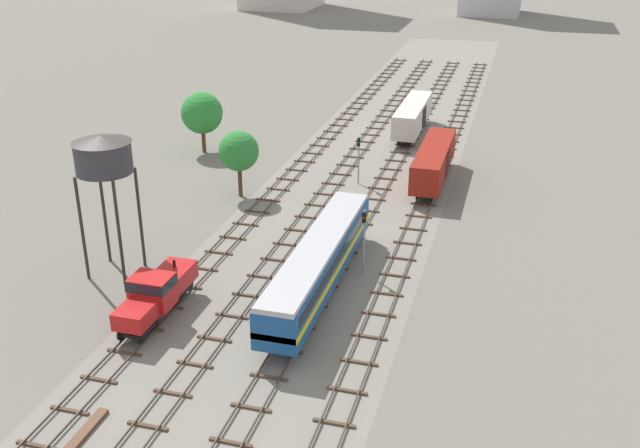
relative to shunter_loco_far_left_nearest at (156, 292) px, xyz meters
The scene contains 15 objects.
ground_plane 32.82m from the shunter_loco_far_left_nearest, 77.21° to the left, with size 480.00×480.00×0.00m, color slate.
ballast_bed 32.82m from the shunter_loco_far_left_nearest, 77.21° to the left, with size 18.50×176.00×0.01m, color gray.
track_far_left 33.00m from the shunter_loco_far_left_nearest, 90.00° to the left, with size 2.40×126.00×0.29m.
track_left 33.35m from the shunter_loco_far_left_nearest, 81.65° to the left, with size 2.40×126.00×0.29m.
track_centre_left 34.39m from the shunter_loco_far_left_nearest, 73.64° to the left, with size 2.40×126.00×0.29m.
track_centre 36.04m from the shunter_loco_far_left_nearest, 66.24° to the left, with size 2.40×126.00×0.29m.
shunter_loco_far_left_nearest is the anchor object (origin of this frame).
diesel_railcar_centre_left_near 11.59m from the shunter_loco_far_left_nearest, 33.33° to the left, with size 2.96×20.50×3.80m.
freight_boxcar_centre_mid 34.79m from the shunter_loco_far_left_nearest, 65.35° to the left, with size 2.87×14.00×3.60m.
freight_boxcar_centre_left_midfar 49.29m from the shunter_loco_far_left_nearest, 78.68° to the left, with size 2.87×14.00×3.60m.
water_tower 11.00m from the shunter_loco_far_left_nearest, 139.66° to the left, with size 4.31×4.31×10.95m.
signal_post_nearest 30.24m from the shunter_loco_far_left_nearest, 76.11° to the left, with size 0.28×0.47×4.96m.
signal_post_near 15.91m from the shunter_loco_far_left_nearest, 40.32° to the left, with size 0.28×0.47×5.23m.
lineside_tree_0 23.27m from the shunter_loco_far_left_nearest, 97.47° to the left, with size 3.86×3.86×6.52m.
lineside_tree_1 36.82m from the shunter_loco_far_left_nearest, 109.29° to the left, with size 4.71×4.71×6.98m.
Camera 1 is at (15.21, -14.33, 25.87)m, focal length 40.71 mm.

